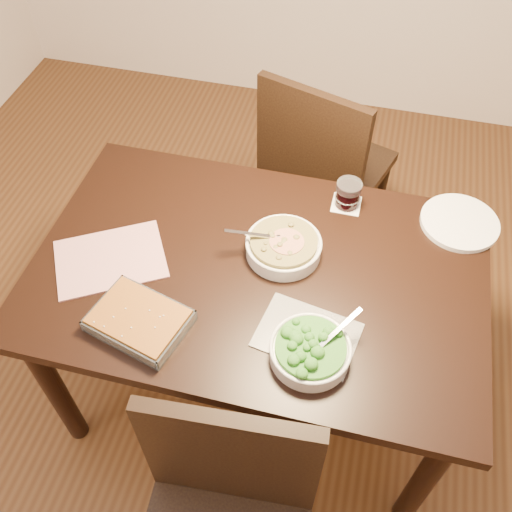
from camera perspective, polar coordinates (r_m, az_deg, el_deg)
ground at (r=2.40m, az=0.14°, el=-12.45°), size 4.00×4.00×0.00m
table at (r=1.84m, az=0.18°, el=-3.14°), size 1.40×0.90×0.75m
magazine_a at (r=1.84m, az=-14.37°, el=-0.30°), size 0.41×0.38×0.01m
magazine_b at (r=1.63m, az=5.16°, el=-7.86°), size 0.31×0.24×0.00m
coaster at (r=1.98m, az=9.01°, el=5.13°), size 0.10×0.10×0.00m
stew_bowl at (r=1.78m, az=2.77°, el=1.02°), size 0.26×0.24×0.09m
broccoli_bowl at (r=1.58m, az=5.44°, el=-9.39°), size 0.22×0.23×0.09m
baking_dish at (r=1.66m, az=-11.59°, el=-6.32°), size 0.31×0.26×0.05m
wine_tumbler at (r=1.94m, az=9.19°, el=6.19°), size 0.09×0.09×0.10m
dinner_plate at (r=2.00m, az=19.68°, el=3.17°), size 0.26×0.26×0.02m
chair_far at (r=2.43m, az=6.50°, el=9.01°), size 0.57×0.57×0.97m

